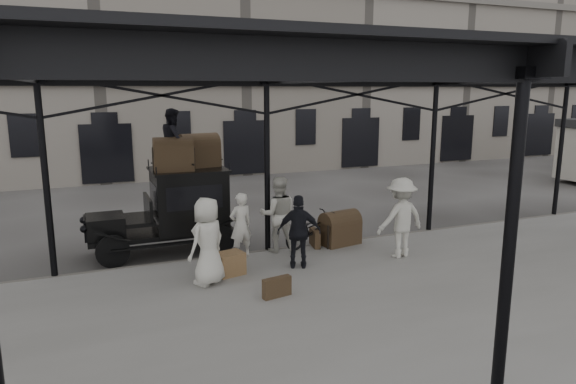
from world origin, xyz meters
name	(u,v)px	position (x,y,z in m)	size (l,w,h in m)	color
ground	(299,282)	(0.00, 0.00, 0.00)	(120.00, 120.00, 0.00)	#383533
platform	(341,314)	(0.00, -2.00, 0.07)	(28.00, 8.00, 0.15)	slate
canopy	(339,65)	(0.00, -1.72, 4.60)	(22.50, 9.00, 4.74)	black
building_frontage	(161,33)	(0.00, 18.00, 7.00)	(64.00, 8.00, 14.00)	slate
taxi	(177,206)	(-2.05, 3.21, 1.20)	(3.65, 1.55, 2.18)	black
porter_left	(241,225)	(-0.80, 1.69, 0.95)	(0.58, 0.38, 1.60)	beige
porter_midleft	(278,214)	(0.21, 1.80, 1.11)	(0.93, 0.72, 1.91)	beige
porter_centre	(208,241)	(-1.95, 0.28, 1.08)	(0.91, 0.59, 1.86)	beige
porter_official	(299,232)	(0.21, 0.47, 1.00)	(1.00, 0.41, 1.70)	black
porter_right	(401,218)	(2.81, 0.27, 1.13)	(1.27, 0.73, 1.96)	beige
bicycle	(313,230)	(1.18, 1.80, 0.61)	(0.61, 1.74, 0.91)	black
porter_roof	(174,139)	(-2.08, 3.11, 2.95)	(0.75, 0.58, 1.54)	black
steamer_trunk_roof_near	(173,157)	(-2.13, 2.96, 2.53)	(0.96, 0.59, 0.70)	#3F2C1D
steamer_trunk_roof_far	(199,153)	(-1.38, 3.41, 2.55)	(1.00, 0.61, 0.73)	#3F2C1D
steamer_trunk_platform	(340,230)	(1.93, 1.74, 0.53)	(1.02, 0.63, 0.75)	#3F2C1D
wicker_hamper	(230,264)	(-1.39, 0.63, 0.40)	(0.60, 0.45, 0.50)	brown
suitcase_upright	(315,238)	(1.23, 1.80, 0.38)	(0.15, 0.60, 0.45)	#3F2C1D
suitcase_flat	(277,287)	(-0.87, -0.94, 0.35)	(0.60, 0.15, 0.40)	#3F2C1D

